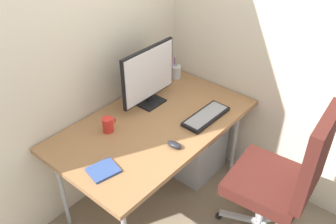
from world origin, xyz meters
The scene contains 12 objects.
ground_plane centered at (0.00, 0.00, 0.00)m, with size 8.00×8.00×0.00m, color gray.
wall_back centered at (0.00, 0.44, 1.40)m, with size 2.81×0.04×2.80m, color beige.
wall_side_right centered at (0.75, -0.20, 1.40)m, with size 0.04×2.20×2.80m, color beige.
desk centered at (0.00, 0.00, 0.68)m, with size 1.43×0.83×0.72m.
office_chair centered at (0.25, -0.89, 0.59)m, with size 0.59×0.60×1.10m.
filing_cabinet centered at (0.45, -0.01, 0.30)m, with size 0.42×0.46×0.60m.
monitor centered at (0.17, 0.20, 0.95)m, with size 0.51×0.16×0.44m.
keyboard centered at (0.28, -0.24, 0.74)m, with size 0.39×0.16×0.03m.
mouse centered at (-0.11, -0.27, 0.74)m, with size 0.05×0.10×0.04m, color black.
pen_holder centered at (0.59, 0.29, 0.77)m, with size 0.08×0.08×0.18m.
notebook centered at (-0.55, -0.09, 0.73)m, with size 0.17×0.14×0.02m, color #334C8C.
coffee_mug centered at (-0.27, 0.17, 0.77)m, with size 0.11×0.07×0.10m.
Camera 1 is at (-1.48, -1.38, 2.21)m, focal length 38.72 mm.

